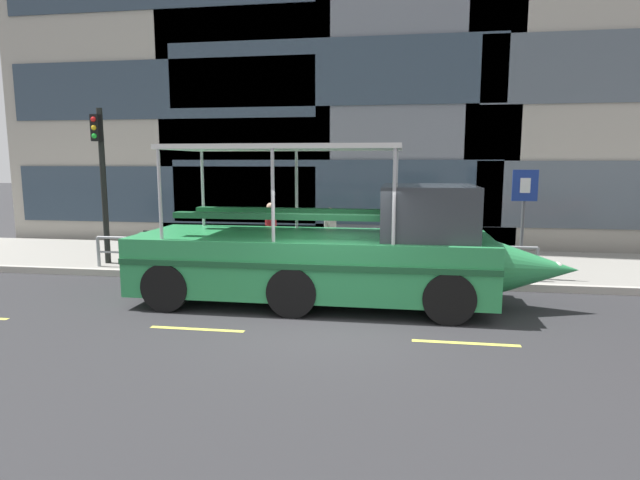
{
  "coord_description": "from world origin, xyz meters",
  "views": [
    {
      "loc": [
        1.3,
        -9.72,
        3.04
      ],
      "look_at": [
        -0.55,
        1.88,
        1.3
      ],
      "focal_mm": 29.47,
      "sensor_mm": 36.0,
      "label": 1
    }
  ],
  "objects_px": {
    "pedestrian_mid_left": "(330,232)",
    "pedestrian_near_bow": "(436,229)",
    "leaned_bicycle": "(155,251)",
    "duck_tour_boat": "(337,253)",
    "parking_sign": "(524,205)",
    "pedestrian_mid_right": "(271,227)",
    "traffic_light_pole": "(102,171)"
  },
  "relations": [
    {
      "from": "parking_sign",
      "to": "pedestrian_mid_right",
      "type": "distance_m",
      "value": 6.71
    },
    {
      "from": "leaned_bicycle",
      "to": "pedestrian_mid_left",
      "type": "bearing_deg",
      "value": 1.32
    },
    {
      "from": "pedestrian_mid_right",
      "to": "pedestrian_near_bow",
      "type": "bearing_deg",
      "value": 3.62
    },
    {
      "from": "traffic_light_pole",
      "to": "pedestrian_mid_right",
      "type": "bearing_deg",
      "value": 9.02
    },
    {
      "from": "leaned_bicycle",
      "to": "duck_tour_boat",
      "type": "relative_size",
      "value": 0.18
    },
    {
      "from": "leaned_bicycle",
      "to": "duck_tour_boat",
      "type": "bearing_deg",
      "value": -25.32
    },
    {
      "from": "traffic_light_pole",
      "to": "pedestrian_mid_left",
      "type": "height_order",
      "value": "traffic_light_pole"
    },
    {
      "from": "traffic_light_pole",
      "to": "pedestrian_mid_left",
      "type": "bearing_deg",
      "value": 1.76
    },
    {
      "from": "parking_sign",
      "to": "duck_tour_boat",
      "type": "bearing_deg",
      "value": -151.26
    },
    {
      "from": "leaned_bicycle",
      "to": "pedestrian_mid_left",
      "type": "relative_size",
      "value": 1.05
    },
    {
      "from": "pedestrian_mid_left",
      "to": "duck_tour_boat",
      "type": "bearing_deg",
      "value": -79.16
    },
    {
      "from": "parking_sign",
      "to": "pedestrian_mid_left",
      "type": "relative_size",
      "value": 1.62
    },
    {
      "from": "duck_tour_boat",
      "to": "pedestrian_near_bow",
      "type": "height_order",
      "value": "duck_tour_boat"
    },
    {
      "from": "pedestrian_mid_left",
      "to": "pedestrian_mid_right",
      "type": "distance_m",
      "value": 1.85
    },
    {
      "from": "pedestrian_near_bow",
      "to": "pedestrian_mid_right",
      "type": "bearing_deg",
      "value": -176.38
    },
    {
      "from": "pedestrian_mid_left",
      "to": "pedestrian_mid_right",
      "type": "height_order",
      "value": "pedestrian_mid_right"
    },
    {
      "from": "parking_sign",
      "to": "duck_tour_boat",
      "type": "relative_size",
      "value": 0.28
    },
    {
      "from": "leaned_bicycle",
      "to": "pedestrian_mid_right",
      "type": "distance_m",
      "value": 3.34
    },
    {
      "from": "pedestrian_mid_left",
      "to": "pedestrian_near_bow",
      "type": "bearing_deg",
      "value": 16.35
    },
    {
      "from": "traffic_light_pole",
      "to": "pedestrian_mid_left",
      "type": "relative_size",
      "value": 2.62
    },
    {
      "from": "traffic_light_pole",
      "to": "parking_sign",
      "type": "bearing_deg",
      "value": -0.78
    },
    {
      "from": "traffic_light_pole",
      "to": "parking_sign",
      "type": "distance_m",
      "value": 11.29
    },
    {
      "from": "pedestrian_mid_right",
      "to": "pedestrian_mid_left",
      "type": "bearing_deg",
      "value": -16.95
    },
    {
      "from": "pedestrian_near_bow",
      "to": "duck_tour_boat",
      "type": "bearing_deg",
      "value": -123.11
    },
    {
      "from": "leaned_bicycle",
      "to": "pedestrian_mid_left",
      "type": "height_order",
      "value": "pedestrian_mid_left"
    },
    {
      "from": "traffic_light_pole",
      "to": "pedestrian_near_bow",
      "type": "bearing_deg",
      "value": 6.35
    },
    {
      "from": "parking_sign",
      "to": "pedestrian_mid_left",
      "type": "distance_m",
      "value": 4.92
    },
    {
      "from": "pedestrian_mid_left",
      "to": "parking_sign",
      "type": "bearing_deg",
      "value": -4.15
    },
    {
      "from": "parking_sign",
      "to": "pedestrian_near_bow",
      "type": "distance_m",
      "value": 2.45
    },
    {
      "from": "leaned_bicycle",
      "to": "pedestrian_mid_right",
      "type": "bearing_deg",
      "value": 11.53
    },
    {
      "from": "pedestrian_near_bow",
      "to": "pedestrian_mid_left",
      "type": "bearing_deg",
      "value": -163.65
    },
    {
      "from": "parking_sign",
      "to": "traffic_light_pole",
      "type": "bearing_deg",
      "value": 179.22
    }
  ]
}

